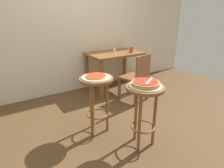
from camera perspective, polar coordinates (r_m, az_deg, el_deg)
name	(u,v)px	position (r m, az deg, el deg)	size (l,w,h in m)	color
ground_plane	(125,123)	(2.75, 3.99, -11.78)	(6.00, 6.00, 0.00)	brown
back_wall	(74,13)	(3.77, -11.67, 20.58)	(6.00, 0.10, 3.00)	beige
stool_foreground	(144,102)	(2.08, 9.89, -5.56)	(0.42, 0.42, 0.75)	brown
serving_plate_foreground	(145,86)	(2.01, 10.23, -0.54)	(0.35, 0.35, 0.01)	white
pizza_foreground	(146,83)	(2.00, 10.28, 0.22)	(0.30, 0.30, 0.05)	tan
stool_middle	(97,92)	(2.33, -4.75, -2.46)	(0.42, 0.42, 0.75)	brown
serving_plate_middle	(96,77)	(2.26, -4.89, 2.11)	(0.35, 0.35, 0.01)	white
pizza_middle	(96,76)	(2.25, -4.90, 2.50)	(0.27, 0.27, 0.02)	tan
dining_table	(115,58)	(3.76, 0.78, 7.84)	(1.07, 0.70, 0.77)	brown
cup_near_edge	(131,50)	(3.76, 5.88, 10.46)	(0.07, 0.07, 0.11)	red
condiment_shaker	(114,51)	(3.74, 0.76, 10.21)	(0.04, 0.04, 0.07)	white
wooden_chair	(137,76)	(3.26, 7.70, 2.38)	(0.49, 0.49, 0.85)	brown
pizza_server_knife	(149,81)	(2.00, 11.34, 0.94)	(0.22, 0.02, 0.01)	silver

